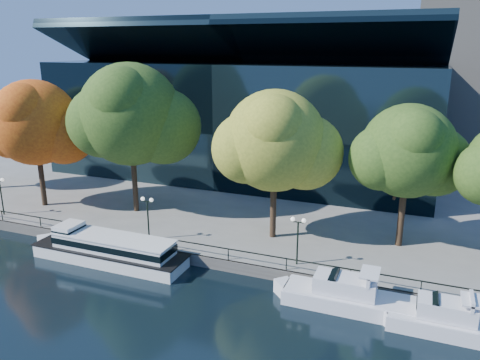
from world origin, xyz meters
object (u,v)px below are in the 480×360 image
at_px(tree_4, 410,153).
at_px(lamp_1, 147,209).
at_px(cruiser_near, 345,295).
at_px(tree_2, 132,117).
at_px(lamp_2, 298,230).
at_px(lamp_0, 0,187).
at_px(tour_boat, 106,248).
at_px(cruiser_far, 445,320).
at_px(tree_1, 36,125).
at_px(tree_3, 276,143).

height_order(tree_4, lamp_1, tree_4).
bearing_deg(cruiser_near, tree_2, 158.04).
xyz_separation_m(cruiser_near, lamp_1, (-18.43, 3.45, 3.02)).
distance_m(cruiser_near, tree_4, 13.77).
relative_size(tree_4, lamp_2, 3.12).
distance_m(tree_2, tree_4, 26.89).
bearing_deg(cruiser_near, lamp_0, 174.55).
xyz_separation_m(lamp_0, lamp_1, (17.74, 0.00, 0.00)).
bearing_deg(tour_boat, tree_2, 107.61).
xyz_separation_m(tour_boat, cruiser_near, (20.62, 0.06, -0.28)).
bearing_deg(lamp_0, cruiser_far, -5.59).
bearing_deg(tree_1, tour_boat, -28.64).
bearing_deg(tree_4, tree_2, -178.17).
xyz_separation_m(cruiser_near, tree_4, (3.16, 10.40, 8.46)).
bearing_deg(cruiser_far, lamp_2, 159.29).
distance_m(cruiser_far, tree_4, 14.42).
bearing_deg(tree_1, tree_3, 1.64).
distance_m(tree_1, lamp_1, 17.41).
distance_m(tree_3, lamp_2, 8.27).
bearing_deg(cruiser_near, lamp_2, 142.45).
bearing_deg(lamp_0, lamp_1, 0.00).
relative_size(lamp_0, lamp_2, 1.00).
bearing_deg(tour_boat, lamp_2, 12.26).
xyz_separation_m(cruiser_near, cruiser_far, (6.59, -0.74, -0.03)).
height_order(cruiser_near, tree_4, tree_4).
bearing_deg(tree_2, tree_3, -5.02).
height_order(cruiser_near, lamp_2, lamp_2).
height_order(cruiser_near, lamp_1, lamp_1).
height_order(lamp_0, lamp_2, same).
distance_m(tree_1, lamp_0, 7.48).
height_order(tree_1, lamp_1, tree_1).
bearing_deg(lamp_2, tree_4, 42.29).
bearing_deg(lamp_1, lamp_2, 0.00).
xyz_separation_m(cruiser_near, tree_1, (-34.27, 7.40, 9.08)).
relative_size(cruiser_near, lamp_1, 2.65).
bearing_deg(tree_2, cruiser_near, -21.96).
bearing_deg(lamp_2, cruiser_far, -20.71).
height_order(tree_2, lamp_0, tree_2).
bearing_deg(tree_1, tree_4, 4.58).
relative_size(tree_4, lamp_0, 3.12).
height_order(tree_3, tree_4, tree_3).
bearing_deg(lamp_0, tree_3, 9.44).
bearing_deg(tour_boat, tree_1, 151.36).
xyz_separation_m(tour_boat, tree_2, (-3.05, 9.60, 9.91)).
xyz_separation_m(tour_boat, lamp_2, (16.13, 3.51, 2.74)).
distance_m(cruiser_near, lamp_0, 36.46).
bearing_deg(cruiser_far, tree_4, 107.16).
distance_m(tree_2, lamp_1, 10.77).
height_order(cruiser_far, tree_2, tree_2).
relative_size(tour_boat, tree_1, 1.12).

